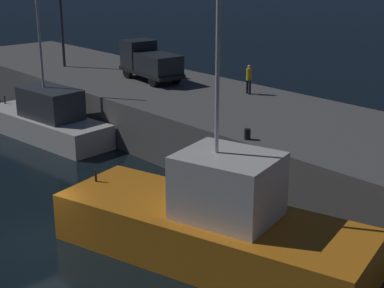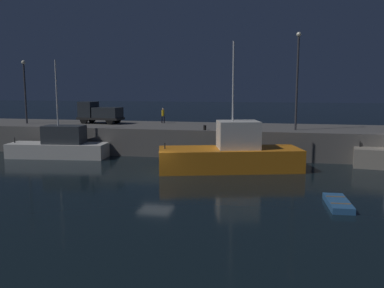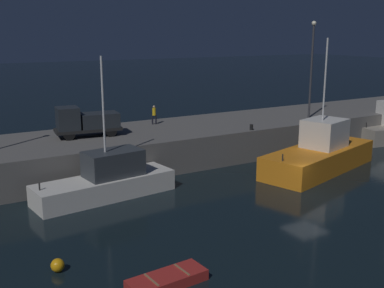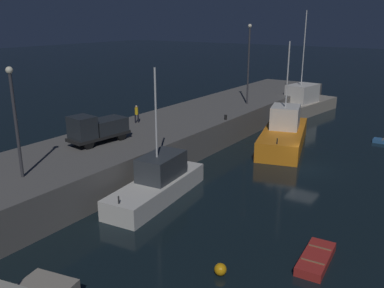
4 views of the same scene
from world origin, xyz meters
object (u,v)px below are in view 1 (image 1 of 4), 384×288
lamp_post_west (61,8)px  dockworker (249,77)px  bollard_central (247,134)px  fishing_boat_orange (47,120)px  utility_truck (149,62)px  fishing_trawler_red (213,225)px

lamp_post_west → dockworker: 15.69m
bollard_central → fishing_boat_orange: bearing=-170.1°
bollard_central → utility_truck: bearing=160.5°
fishing_boat_orange → dockworker: (7.87, 8.90, 2.55)m
fishing_boat_orange → fishing_trawler_red: bearing=-8.6°
fishing_boat_orange → utility_truck: (0.96, 6.99, 2.79)m
fishing_trawler_red → bollard_central: (-3.08, 4.98, 1.64)m
fishing_trawler_red → utility_truck: (-15.97, 9.54, 2.62)m
fishing_trawler_red → bollard_central: size_ratio=25.49×
fishing_boat_orange → bollard_central: 14.17m
fishing_boat_orange → lamp_post_west: (-7.08, 5.35, 5.72)m
lamp_post_west → utility_truck: size_ratio=1.32×
fishing_boat_orange → bollard_central: size_ratio=20.44×
lamp_post_west → utility_truck: 8.71m
bollard_central → dockworker: bearing=132.7°
utility_truck → fishing_trawler_red: bearing=-30.8°
utility_truck → bollard_central: utility_truck is taller
fishing_boat_orange → lamp_post_west: size_ratio=1.39×
lamp_post_west → bollard_central: lamp_post_west is taller
utility_truck → dockworker: 7.17m
fishing_trawler_red → lamp_post_west: fishing_trawler_red is taller
lamp_post_west → utility_truck: (8.04, 1.64, -2.93)m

